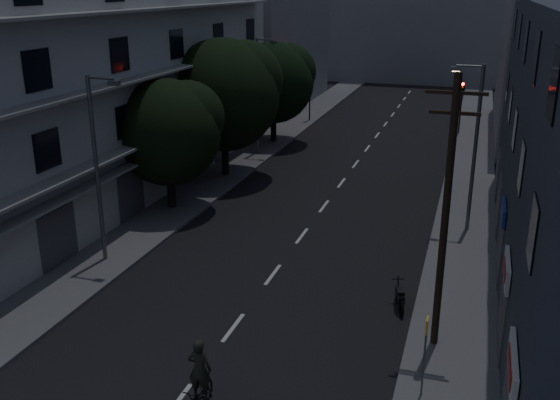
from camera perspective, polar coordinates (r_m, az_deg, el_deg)
The scene contains 20 objects.
ground at distance 39.06m, azimuth 5.80°, elevation 1.78°, with size 160.00×160.00×0.00m, color black.
sidewalk_left at distance 41.14m, azimuth -4.47°, elevation 2.83°, with size 3.00×90.00×0.15m, color #565659.
sidewalk_right at distance 38.31m, azimuth 16.83°, elevation 0.81°, with size 3.00×90.00×0.15m, color #565659.
lane_markings at distance 44.96m, azimuth 7.48°, elevation 4.04°, with size 0.15×60.50×0.01m.
building_left at distance 35.68m, azimuth -15.89°, elevation 11.03°, with size 7.00×36.00×14.00m.
building_far_left at distance 62.76m, azimuth -0.48°, elevation 15.84°, with size 6.00×20.00×16.00m, color slate.
building_far_right at distance 53.97m, azimuth 22.92°, elevation 12.26°, with size 6.00×20.00×13.00m, color slate.
building_far_end at distance 82.15m, azimuth 12.76°, elevation 14.06°, with size 24.00×8.00×10.00m, color slate.
tree_near at distance 33.23m, azimuth -10.10°, elevation 6.47°, with size 5.59×5.59×6.89m.
tree_mid at distance 38.68m, azimuth -5.07°, elevation 9.93°, with size 6.89×6.89×8.47m.
tree_far at distance 47.45m, azimuth -0.52°, elevation 10.96°, with size 6.06×6.06×7.49m.
traffic_signal_far_right at distance 52.37m, azimuth 16.28°, elevation 9.04°, with size 0.28×0.37×4.10m.
traffic_signal_far_left at distance 55.39m, azimuth 2.75°, elevation 10.28°, with size 0.28×0.37×4.10m.
street_lamp_left_near at distance 27.08m, azimuth -16.29°, elevation 3.43°, with size 1.51×0.25×8.00m.
street_lamp_right at distance 30.88m, azimuth 17.26°, elevation 5.21°, with size 1.51×0.25×8.00m.
street_lamp_left_far at distance 44.04m, azimuth -1.94°, elevation 9.99°, with size 1.51×0.25×8.00m.
utility_pole at distance 20.16m, azimuth 14.93°, elevation -0.95°, with size 1.80×0.24×9.00m.
bus_stop_sign at distance 18.69m, azimuth 13.16°, elevation -12.59°, with size 0.06×0.35×2.52m.
motorcycle at distance 24.07m, azimuth 10.89°, elevation -8.80°, with size 0.68×1.67×1.10m.
cyclist at distance 18.46m, azimuth -7.28°, elevation -16.71°, with size 0.79×1.91×2.37m.
Camera 1 is at (7.50, -11.55, 11.55)m, focal length 40.00 mm.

